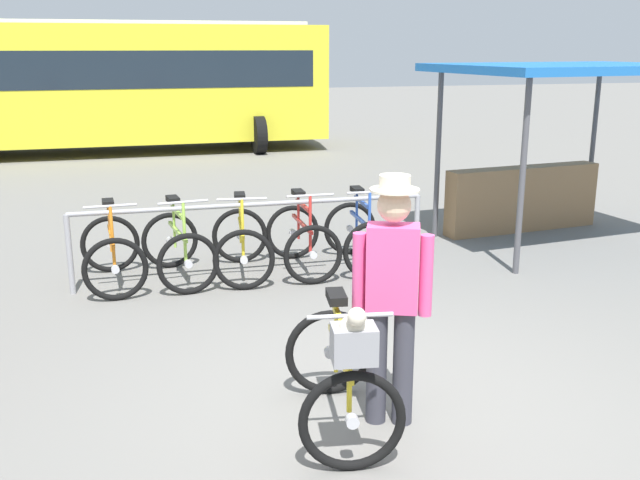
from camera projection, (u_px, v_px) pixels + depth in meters
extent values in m
plane|color=slate|center=(386.00, 407.00, 5.21)|extent=(80.00, 80.00, 0.00)
cylinder|color=#99999E|center=(70.00, 255.00, 7.48)|extent=(0.06, 0.06, 0.85)
cylinder|color=#99999E|center=(416.00, 231.00, 8.43)|extent=(0.06, 0.06, 0.85)
cylinder|color=#99999E|center=(253.00, 205.00, 7.84)|extent=(3.85, 0.12, 0.05)
torus|color=black|center=(110.00, 244.00, 8.24)|extent=(0.66, 0.10, 0.66)
cylinder|color=#B7B7BC|center=(110.00, 244.00, 8.24)|extent=(0.08, 0.06, 0.08)
torus|color=black|center=(115.00, 269.00, 7.31)|extent=(0.66, 0.10, 0.66)
cylinder|color=#B7B7BC|center=(115.00, 269.00, 7.31)|extent=(0.08, 0.06, 0.08)
cube|color=orange|center=(111.00, 236.00, 7.72)|extent=(0.08, 0.92, 0.04)
cube|color=orange|center=(110.00, 216.00, 7.61)|extent=(0.06, 0.61, 0.04)
cylinder|color=orange|center=(110.00, 227.00, 7.87)|extent=(0.03, 0.03, 0.55)
cube|color=black|center=(108.00, 203.00, 7.80)|extent=(0.13, 0.25, 0.06)
cylinder|color=orange|center=(112.00, 236.00, 7.34)|extent=(0.03, 0.03, 0.63)
cylinder|color=#B7B7BC|center=(110.00, 206.00, 7.26)|extent=(0.52, 0.05, 0.03)
torus|color=black|center=(170.00, 240.00, 8.40)|extent=(0.66, 0.14, 0.66)
cylinder|color=#B7B7BC|center=(170.00, 240.00, 8.40)|extent=(0.09, 0.07, 0.08)
torus|color=black|center=(188.00, 264.00, 7.49)|extent=(0.66, 0.14, 0.66)
cylinder|color=#B7B7BC|center=(188.00, 264.00, 7.49)|extent=(0.09, 0.07, 0.08)
cube|color=#9ED14C|center=(178.00, 232.00, 7.89)|extent=(0.13, 0.92, 0.04)
cube|color=#9ED14C|center=(177.00, 212.00, 7.79)|extent=(0.10, 0.61, 0.04)
cylinder|color=#9ED14C|center=(174.00, 223.00, 8.04)|extent=(0.03, 0.03, 0.55)
cube|color=black|center=(173.00, 199.00, 7.97)|extent=(0.14, 0.25, 0.06)
cylinder|color=#9ED14C|center=(184.00, 232.00, 7.52)|extent=(0.03, 0.03, 0.63)
cylinder|color=#B7B7BC|center=(183.00, 202.00, 7.44)|extent=(0.52, 0.08, 0.03)
torus|color=black|center=(240.00, 236.00, 8.61)|extent=(0.67, 0.17, 0.66)
cylinder|color=#B7B7BC|center=(240.00, 236.00, 8.61)|extent=(0.09, 0.07, 0.08)
torus|color=black|center=(244.00, 260.00, 7.63)|extent=(0.67, 0.17, 0.66)
cylinder|color=#B7B7BC|center=(244.00, 260.00, 7.63)|extent=(0.09, 0.07, 0.08)
cube|color=yellow|center=(241.00, 228.00, 8.06)|extent=(0.15, 0.92, 0.04)
cube|color=yellow|center=(241.00, 209.00, 7.96)|extent=(0.11, 0.61, 0.04)
cylinder|color=yellow|center=(240.00, 219.00, 8.22)|extent=(0.03, 0.03, 0.55)
cube|color=black|center=(240.00, 196.00, 8.15)|extent=(0.15, 0.25, 0.06)
cylinder|color=yellow|center=(243.00, 228.00, 7.67)|extent=(0.03, 0.03, 0.63)
cylinder|color=#B7B7BC|center=(242.00, 199.00, 7.59)|extent=(0.52, 0.09, 0.03)
torus|color=black|center=(293.00, 232.00, 8.77)|extent=(0.66, 0.11, 0.66)
cylinder|color=#B7B7BC|center=(293.00, 232.00, 8.77)|extent=(0.08, 0.07, 0.08)
torus|color=black|center=(313.00, 255.00, 7.82)|extent=(0.66, 0.11, 0.66)
cylinder|color=#B7B7BC|center=(313.00, 255.00, 7.82)|extent=(0.08, 0.07, 0.08)
cube|color=red|center=(302.00, 224.00, 8.24)|extent=(0.06, 0.92, 0.04)
cube|color=red|center=(303.00, 205.00, 8.13)|extent=(0.05, 0.61, 0.04)
cylinder|color=red|center=(298.00, 216.00, 8.39)|extent=(0.03, 0.03, 0.55)
cube|color=black|center=(298.00, 193.00, 8.32)|extent=(0.13, 0.24, 0.06)
cylinder|color=red|center=(310.00, 224.00, 7.85)|extent=(0.03, 0.03, 0.63)
cylinder|color=#B7B7BC|center=(310.00, 196.00, 7.77)|extent=(0.52, 0.04, 0.03)
torus|color=black|center=(350.00, 228.00, 8.95)|extent=(0.66, 0.12, 0.66)
cylinder|color=#B7B7BC|center=(350.00, 228.00, 8.95)|extent=(0.08, 0.07, 0.08)
torus|color=black|center=(372.00, 250.00, 7.99)|extent=(0.66, 0.12, 0.66)
cylinder|color=#B7B7BC|center=(372.00, 250.00, 7.99)|extent=(0.08, 0.07, 0.08)
cube|color=#2D56B7|center=(361.00, 220.00, 8.41)|extent=(0.11, 0.92, 0.04)
cube|color=#2D56B7|center=(362.00, 202.00, 8.30)|extent=(0.08, 0.61, 0.04)
cylinder|color=#2D56B7|center=(357.00, 213.00, 8.57)|extent=(0.03, 0.03, 0.55)
cube|color=black|center=(357.00, 190.00, 8.50)|extent=(0.14, 0.25, 0.06)
cylinder|color=#2D56B7|center=(369.00, 220.00, 8.02)|extent=(0.03, 0.03, 0.63)
cylinder|color=#B7B7BC|center=(370.00, 192.00, 7.94)|extent=(0.52, 0.07, 0.03)
torus|color=black|center=(330.00, 352.00, 5.33)|extent=(0.66, 0.16, 0.66)
cylinder|color=#B7B7BC|center=(330.00, 352.00, 5.33)|extent=(0.09, 0.07, 0.08)
torus|color=black|center=(352.00, 421.00, 4.35)|extent=(0.66, 0.16, 0.66)
cylinder|color=#B7B7BC|center=(352.00, 421.00, 4.35)|extent=(0.09, 0.07, 0.08)
cube|color=yellow|center=(340.00, 352.00, 4.78)|extent=(0.18, 0.91, 0.04)
cube|color=yellow|center=(341.00, 323.00, 4.67)|extent=(0.13, 0.61, 0.04)
cylinder|color=yellow|center=(336.00, 335.00, 4.94)|extent=(0.03, 0.03, 0.55)
cube|color=black|center=(336.00, 297.00, 4.87)|extent=(0.16, 0.26, 0.06)
cylinder|color=yellow|center=(350.00, 365.00, 4.38)|extent=(0.03, 0.03, 0.63)
cylinder|color=#B7B7BC|center=(350.00, 316.00, 4.30)|extent=(0.52, 0.11, 0.03)
cube|color=gray|center=(354.00, 344.00, 4.20)|extent=(0.29, 0.24, 0.22)
ellipsoid|color=beige|center=(354.00, 328.00, 4.17)|extent=(0.20, 0.19, 0.16)
sphere|color=beige|center=(357.00, 317.00, 4.07)|extent=(0.11, 0.11, 0.11)
cylinder|color=#383842|center=(377.00, 366.00, 4.91)|extent=(0.14, 0.14, 0.82)
cylinder|color=#383842|center=(403.00, 367.00, 4.89)|extent=(0.14, 0.14, 0.82)
cube|color=#E54C8C|center=(392.00, 268.00, 4.72)|extent=(0.39, 0.32, 0.58)
cylinder|color=#E54C8C|center=(359.00, 273.00, 4.78)|extent=(0.09, 0.09, 0.55)
cylinder|color=#E54C8C|center=(426.00, 276.00, 4.73)|extent=(0.09, 0.09, 0.55)
sphere|color=beige|center=(394.00, 205.00, 4.61)|extent=(0.22, 0.22, 0.22)
cylinder|color=beige|center=(395.00, 190.00, 4.59)|extent=(0.32, 0.32, 0.02)
cylinder|color=beige|center=(395.00, 182.00, 4.58)|extent=(0.20, 0.20, 0.09)
cube|color=yellow|center=(115.00, 83.00, 17.34)|extent=(10.00, 2.51, 2.70)
cube|color=#19232D|center=(114.00, 68.00, 17.25)|extent=(9.20, 2.53, 0.84)
cube|color=silver|center=(110.00, 23.00, 16.98)|extent=(9.00, 2.26, 0.08)
cylinder|color=black|center=(259.00, 135.00, 17.35)|extent=(0.25, 0.90, 0.90)
cylinder|color=black|center=(241.00, 125.00, 19.67)|extent=(0.25, 0.90, 0.90)
cylinder|color=#4C4C51|center=(438.00, 156.00, 9.60)|extent=(0.07, 0.07, 2.20)
cylinder|color=#4C4C51|center=(593.00, 146.00, 10.54)|extent=(0.07, 0.07, 2.20)
cylinder|color=#4C4C51|center=(522.00, 178.00, 7.99)|extent=(0.07, 0.07, 2.20)
cube|color=blue|center=(570.00, 68.00, 8.97)|extent=(3.32, 2.61, 0.10)
cube|color=olive|center=(522.00, 199.00, 10.11)|extent=(2.36, 0.54, 0.90)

